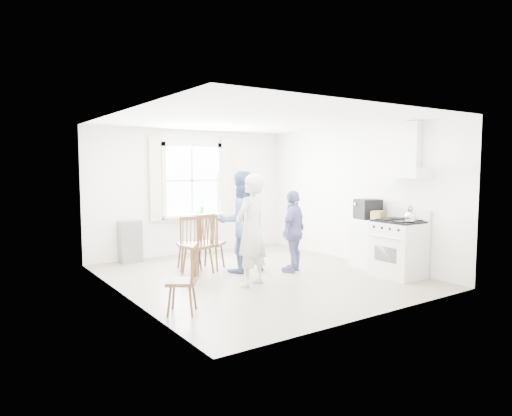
# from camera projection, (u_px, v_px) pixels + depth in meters

# --- Properties ---
(room_shell) EXTENTS (4.62, 5.12, 2.64)m
(room_shell) POSITION_uv_depth(u_px,v_px,m) (259.00, 199.00, 7.57)
(room_shell) COLOR gray
(room_shell) RESTS_ON ground
(window_assembly) EXTENTS (1.88, 0.24, 1.70)m
(window_assembly) POSITION_uv_depth(u_px,v_px,m) (192.00, 185.00, 9.57)
(window_assembly) COLOR white
(window_assembly) RESTS_ON room_shell
(range_hood) EXTENTS (0.45, 0.76, 0.94)m
(range_hood) POSITION_uv_depth(u_px,v_px,m) (407.00, 163.00, 7.56)
(range_hood) COLOR silver
(range_hood) RESTS_ON room_shell
(shelf_unit) EXTENTS (0.40, 0.30, 0.80)m
(shelf_unit) POSITION_uv_depth(u_px,v_px,m) (130.00, 242.00, 8.78)
(shelf_unit) COLOR slate
(shelf_unit) RESTS_ON ground
(gas_stove) EXTENTS (0.68, 0.76, 1.12)m
(gas_stove) POSITION_uv_depth(u_px,v_px,m) (399.00, 248.00, 7.60)
(gas_stove) COLOR silver
(gas_stove) RESTS_ON ground
(kettle) EXTENTS (0.19, 0.19, 0.26)m
(kettle) POSITION_uv_depth(u_px,v_px,m) (410.00, 216.00, 7.32)
(kettle) COLOR silver
(kettle) RESTS_ON gas_stove
(low_cabinet) EXTENTS (0.50, 0.55, 0.90)m
(low_cabinet) POSITION_uv_depth(u_px,v_px,m) (369.00, 244.00, 8.22)
(low_cabinet) COLOR silver
(low_cabinet) RESTS_ON ground
(stereo_stack) EXTENTS (0.46, 0.43, 0.36)m
(stereo_stack) POSITION_uv_depth(u_px,v_px,m) (368.00, 209.00, 8.21)
(stereo_stack) COLOR black
(stereo_stack) RESTS_ON low_cabinet
(cardboard_box) EXTENTS (0.30, 0.25, 0.17)m
(cardboard_box) POSITION_uv_depth(u_px,v_px,m) (378.00, 216.00, 7.98)
(cardboard_box) COLOR olive
(cardboard_box) RESTS_ON low_cabinet
(windsor_chair_a) EXTENTS (0.56, 0.55, 1.05)m
(windsor_chair_a) POSITION_uv_depth(u_px,v_px,m) (202.00, 238.00, 7.73)
(windsor_chair_a) COLOR #472D16
(windsor_chair_a) RESTS_ON ground
(windsor_chair_b) EXTENTS (0.51, 0.50, 0.98)m
(windsor_chair_b) POSITION_uv_depth(u_px,v_px,m) (190.00, 237.00, 8.07)
(windsor_chair_b) COLOR #472D16
(windsor_chair_b) RESTS_ON ground
(windsor_chair_c) EXTENTS (0.51, 0.51, 0.88)m
(windsor_chair_c) POSITION_uv_depth(u_px,v_px,m) (189.00, 271.00, 5.70)
(windsor_chair_c) COLOR #472D16
(windsor_chair_c) RESTS_ON ground
(person_left) EXTENTS (0.80, 0.80, 1.73)m
(person_left) POSITION_uv_depth(u_px,v_px,m) (251.00, 230.00, 7.01)
(person_left) COLOR silver
(person_left) RESTS_ON ground
(person_mid) EXTENTS (0.98, 0.98, 1.76)m
(person_mid) POSITION_uv_depth(u_px,v_px,m) (241.00, 222.00, 7.94)
(person_mid) COLOR #4B608B
(person_mid) RESTS_ON ground
(person_right) EXTENTS (1.14, 1.14, 1.43)m
(person_right) POSITION_uv_depth(u_px,v_px,m) (293.00, 231.00, 7.96)
(person_right) COLOR navy
(person_right) RESTS_ON ground
(potted_plant) EXTENTS (0.22, 0.22, 0.31)m
(potted_plant) POSITION_uv_depth(u_px,v_px,m) (202.00, 206.00, 9.63)
(potted_plant) COLOR #337438
(potted_plant) RESTS_ON window_assembly
(windsor_chair_d) EXTENTS (0.59, 0.59, 1.01)m
(windsor_chair_d) POSITION_uv_depth(u_px,v_px,m) (209.00, 236.00, 8.07)
(windsor_chair_d) COLOR #472D16
(windsor_chair_d) RESTS_ON ground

